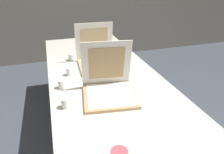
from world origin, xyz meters
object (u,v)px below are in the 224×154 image
(cup_white_mid, at_px, (69,72))
(cup_white_far, at_px, (71,57))
(pizza_box_middle, at_px, (98,60))
(pizza_box_front, at_px, (109,88))
(cup_white_near_center, at_px, (61,84))
(table, at_px, (104,78))
(cup_white_near_left, at_px, (65,103))

(cup_white_mid, height_order, cup_white_far, same)
(pizza_box_middle, height_order, cup_white_mid, pizza_box_middle)
(pizza_box_front, distance_m, cup_white_far, 0.79)
(pizza_box_front, xyz_separation_m, cup_white_near_center, (-0.32, 0.21, -0.02))
(pizza_box_front, relative_size, pizza_box_middle, 1.08)
(pizza_box_front, height_order, cup_white_far, pizza_box_front)
(pizza_box_front, distance_m, pizza_box_middle, 0.56)
(table, relative_size, cup_white_near_left, 35.87)
(pizza_box_middle, relative_size, cup_white_near_left, 5.67)
(pizza_box_front, xyz_separation_m, cup_white_mid, (-0.24, 0.42, -0.02))
(pizza_box_front, distance_m, cup_white_near_left, 0.33)
(cup_white_near_left, bearing_deg, pizza_box_middle, 59.16)
(table, relative_size, pizza_box_middle, 6.32)
(cup_white_near_center, bearing_deg, pizza_box_front, -32.32)
(table, bearing_deg, pizza_box_middle, 90.51)
(pizza_box_front, relative_size, cup_white_near_center, 6.13)
(pizza_box_front, relative_size, cup_white_far, 6.13)
(pizza_box_middle, relative_size, cup_white_mid, 5.67)
(table, distance_m, cup_white_near_left, 0.57)
(pizza_box_middle, bearing_deg, cup_white_near_center, -134.28)
(pizza_box_middle, height_order, cup_white_near_center, pizza_box_middle)
(pizza_box_middle, bearing_deg, cup_white_mid, -151.78)
(cup_white_mid, bearing_deg, cup_white_far, 80.11)
(table, xyz_separation_m, cup_white_far, (-0.23, 0.42, 0.08))
(pizza_box_front, distance_m, cup_white_near_center, 0.38)
(pizza_box_front, bearing_deg, cup_white_mid, 127.84)
(pizza_box_front, relative_size, cup_white_near_left, 6.13)
(pizza_box_middle, xyz_separation_m, cup_white_mid, (-0.29, -0.14, -0.02))
(cup_white_near_center, distance_m, cup_white_far, 0.58)
(cup_white_mid, relative_size, cup_white_near_left, 1.00)
(table, height_order, cup_white_mid, cup_white_mid)
(cup_white_near_left, bearing_deg, table, 47.73)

